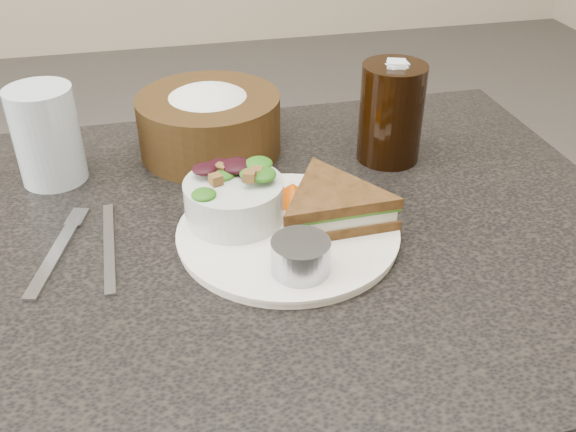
{
  "coord_description": "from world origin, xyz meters",
  "views": [
    {
      "loc": [
        -0.08,
        -0.64,
        1.19
      ],
      "look_at": [
        0.06,
        -0.02,
        0.78
      ],
      "focal_mm": 40.0,
      "sensor_mm": 36.0,
      "label": 1
    }
  ],
  "objects_px": {
    "dinner_plate": "(288,233)",
    "dressing_ramekin": "(301,256)",
    "bread_basket": "(209,114)",
    "salad_bowl": "(234,194)",
    "cola_glass": "(391,109)",
    "sandwich": "(333,205)",
    "water_glass": "(47,135)"
  },
  "relations": [
    {
      "from": "bread_basket",
      "to": "water_glass",
      "type": "relative_size",
      "value": 1.57
    },
    {
      "from": "dinner_plate",
      "to": "dressing_ramekin",
      "type": "distance_m",
      "value": 0.08
    },
    {
      "from": "salad_bowl",
      "to": "dressing_ramekin",
      "type": "xyz_separation_m",
      "value": [
        0.05,
        -0.12,
        -0.02
      ]
    },
    {
      "from": "salad_bowl",
      "to": "water_glass",
      "type": "bearing_deg",
      "value": 142.49
    },
    {
      "from": "salad_bowl",
      "to": "cola_glass",
      "type": "relative_size",
      "value": 0.79
    },
    {
      "from": "cola_glass",
      "to": "dinner_plate",
      "type": "bearing_deg",
      "value": -138.57
    },
    {
      "from": "dinner_plate",
      "to": "dressing_ramekin",
      "type": "bearing_deg",
      "value": -93.41
    },
    {
      "from": "dinner_plate",
      "to": "sandwich",
      "type": "xyz_separation_m",
      "value": [
        0.06,
        0.01,
        0.03
      ]
    },
    {
      "from": "sandwich",
      "to": "dressing_ramekin",
      "type": "height_order",
      "value": "sandwich"
    },
    {
      "from": "cola_glass",
      "to": "salad_bowl",
      "type": "bearing_deg",
      "value": -152.6
    },
    {
      "from": "water_glass",
      "to": "salad_bowl",
      "type": "bearing_deg",
      "value": -37.51
    },
    {
      "from": "dinner_plate",
      "to": "water_glass",
      "type": "xyz_separation_m",
      "value": [
        -0.28,
        0.21,
        0.06
      ]
    },
    {
      "from": "water_glass",
      "to": "bread_basket",
      "type": "bearing_deg",
      "value": 8.98
    },
    {
      "from": "dinner_plate",
      "to": "bread_basket",
      "type": "distance_m",
      "value": 0.26
    },
    {
      "from": "sandwich",
      "to": "salad_bowl",
      "type": "height_order",
      "value": "salad_bowl"
    },
    {
      "from": "sandwich",
      "to": "dressing_ramekin",
      "type": "xyz_separation_m",
      "value": [
        -0.06,
        -0.09,
        -0.0
      ]
    },
    {
      "from": "bread_basket",
      "to": "cola_glass",
      "type": "distance_m",
      "value": 0.26
    },
    {
      "from": "dressing_ramekin",
      "to": "cola_glass",
      "type": "xyz_separation_m",
      "value": [
        0.19,
        0.25,
        0.05
      ]
    },
    {
      "from": "dinner_plate",
      "to": "dressing_ramekin",
      "type": "xyz_separation_m",
      "value": [
        -0.0,
        -0.08,
        0.02
      ]
    },
    {
      "from": "water_glass",
      "to": "cola_glass",
      "type": "bearing_deg",
      "value": -5.44
    },
    {
      "from": "dressing_ramekin",
      "to": "cola_glass",
      "type": "height_order",
      "value": "cola_glass"
    },
    {
      "from": "sandwich",
      "to": "dressing_ramekin",
      "type": "distance_m",
      "value": 0.11
    },
    {
      "from": "dinner_plate",
      "to": "sandwich",
      "type": "distance_m",
      "value": 0.06
    },
    {
      "from": "bread_basket",
      "to": "dressing_ramekin",
      "type": "bearing_deg",
      "value": -80.22
    },
    {
      "from": "dinner_plate",
      "to": "salad_bowl",
      "type": "height_order",
      "value": "salad_bowl"
    },
    {
      "from": "bread_basket",
      "to": "salad_bowl",
      "type": "bearing_deg",
      "value": -89.08
    },
    {
      "from": "dressing_ramekin",
      "to": "dinner_plate",
      "type": "bearing_deg",
      "value": 86.59
    },
    {
      "from": "dinner_plate",
      "to": "water_glass",
      "type": "distance_m",
      "value": 0.35
    },
    {
      "from": "bread_basket",
      "to": "water_glass",
      "type": "height_order",
      "value": "water_glass"
    },
    {
      "from": "sandwich",
      "to": "water_glass",
      "type": "xyz_separation_m",
      "value": [
        -0.34,
        0.2,
        0.03
      ]
    },
    {
      "from": "sandwich",
      "to": "cola_glass",
      "type": "height_order",
      "value": "cola_glass"
    },
    {
      "from": "bread_basket",
      "to": "water_glass",
      "type": "xyz_separation_m",
      "value": [
        -0.22,
        -0.03,
        0.01
      ]
    }
  ]
}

